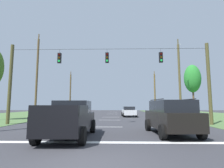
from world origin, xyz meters
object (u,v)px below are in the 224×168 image
(utility_pole_far_right, at_px, (155,92))
(tree_roadside_right, at_px, (192,79))
(utility_pole_mid_right, at_px, (180,79))
(utility_pole_mid_left, at_px, (37,75))
(overhead_signal_span, at_px, (108,79))
(distant_car_crossing_white, at_px, (129,111))
(suv_black, at_px, (170,116))
(utility_pole_far_left, at_px, (70,92))
(pickup_truck, at_px, (70,119))

(utility_pole_far_right, relative_size, tree_roadside_right, 1.23)
(utility_pole_mid_right, xyz_separation_m, utility_pole_mid_left, (-18.86, 0.06, 0.64))
(overhead_signal_span, height_order, distant_car_crossing_white, overhead_signal_span)
(utility_pole_mid_right, height_order, utility_pole_far_right, utility_pole_mid_right)
(suv_black, bearing_deg, tree_roadside_right, 63.11)
(utility_pole_mid_left, height_order, utility_pole_far_left, utility_pole_mid_left)
(pickup_truck, height_order, utility_pole_mid_left, utility_pole_mid_left)
(suv_black, distance_m, utility_pole_far_left, 33.76)
(utility_pole_far_right, distance_m, utility_pole_far_left, 19.46)
(pickup_truck, xyz_separation_m, utility_pole_mid_right, (10.72, 13.70, 4.09))
(overhead_signal_span, bearing_deg, utility_pole_far_right, 69.37)
(overhead_signal_span, xyz_separation_m, utility_pole_mid_right, (8.97, 7.29, 1.00))
(utility_pole_mid_right, relative_size, utility_pole_mid_left, 0.92)
(overhead_signal_span, distance_m, utility_pole_mid_left, 12.43)
(suv_black, relative_size, tree_roadside_right, 0.63)
(utility_pole_mid_right, height_order, utility_pole_far_left, utility_pole_mid_right)
(distant_car_crossing_white, xyz_separation_m, utility_pole_far_left, (-12.54, 13.67, 3.88))
(utility_pole_mid_right, distance_m, utility_pole_mid_left, 18.87)
(utility_pole_far_left, bearing_deg, tree_roadside_right, -33.16)
(suv_black, bearing_deg, overhead_signal_span, 126.07)
(tree_roadside_right, bearing_deg, utility_pole_far_left, 146.84)
(utility_pole_far_right, distance_m, utility_pole_mid_left, 26.45)
(pickup_truck, bearing_deg, utility_pole_far_right, 70.42)
(pickup_truck, distance_m, utility_pole_mid_left, 16.66)
(suv_black, relative_size, distant_car_crossing_white, 1.12)
(suv_black, xyz_separation_m, tree_roadside_right, (8.20, 16.17, 4.59))
(utility_pole_mid_left, bearing_deg, utility_pole_far_right, 42.75)
(overhead_signal_span, distance_m, pickup_truck, 7.33)
(utility_pole_far_right, bearing_deg, utility_pole_mid_left, -137.25)
(utility_pole_far_left, bearing_deg, utility_pole_mid_right, -43.48)
(tree_roadside_right, bearing_deg, suv_black, -116.89)
(suv_black, distance_m, distant_car_crossing_white, 16.96)
(overhead_signal_span, relative_size, utility_pole_mid_left, 1.61)
(pickup_truck, height_order, utility_pole_far_right, utility_pole_far_right)
(overhead_signal_span, height_order, tree_roadside_right, tree_roadside_right)
(utility_pole_mid_right, height_order, tree_roadside_right, utility_pole_mid_right)
(pickup_truck, bearing_deg, tree_roadside_right, 51.15)
(distant_car_crossing_white, relative_size, utility_pole_mid_left, 0.38)
(overhead_signal_span, height_order, utility_pole_far_right, utility_pole_far_right)
(utility_pole_far_right, bearing_deg, suv_black, -100.37)
(utility_pole_far_right, xyz_separation_m, utility_pole_far_left, (-19.46, -0.07, -0.03))
(utility_pole_far_left, height_order, tree_roadside_right, utility_pole_far_left)
(overhead_signal_span, relative_size, suv_black, 3.75)
(suv_black, distance_m, utility_pole_far_right, 31.37)
(utility_pole_mid_right, bearing_deg, tree_roadside_right, 48.25)
(suv_black, height_order, utility_pole_mid_left, utility_pole_mid_left)
(suv_black, xyz_separation_m, utility_pole_mid_left, (-13.80, 12.71, 4.63))
(pickup_truck, distance_m, suv_black, 5.76)
(utility_pole_mid_left, bearing_deg, distant_car_crossing_white, 18.56)
(utility_pole_mid_left, xyz_separation_m, utility_pole_far_left, (-0.05, 17.87, -1.02))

